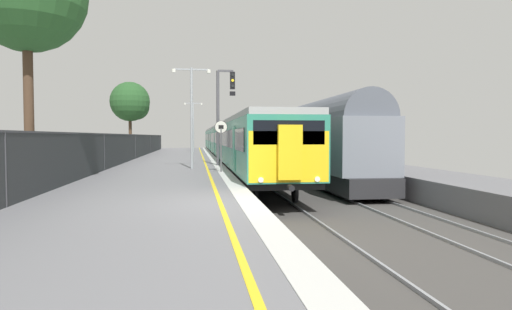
{
  "coord_description": "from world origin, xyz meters",
  "views": [
    {
      "loc": [
        -0.98,
        -11.32,
        1.7
      ],
      "look_at": [
        1.22,
        4.76,
        1.02
      ],
      "focal_mm": 31.47,
      "sensor_mm": 36.0,
      "label": 1
    }
  ],
  "objects_px": {
    "freight_train_adjacent_track": "(261,138)",
    "platform_lamp_mid": "(192,109)",
    "signal_gantry": "(222,106)",
    "speed_limit_sign": "(221,139)",
    "commuter_train_at_platform": "(227,141)",
    "background_tree_left": "(131,103)",
    "platform_lamp_far": "(193,122)"
  },
  "relations": [
    {
      "from": "freight_train_adjacent_track",
      "to": "platform_lamp_mid",
      "type": "relative_size",
      "value": 11.85
    },
    {
      "from": "freight_train_adjacent_track",
      "to": "signal_gantry",
      "type": "xyz_separation_m",
      "value": [
        -5.5,
        -21.79,
        1.9
      ]
    },
    {
      "from": "platform_lamp_mid",
      "to": "commuter_train_at_platform",
      "type": "bearing_deg",
      "value": 80.77
    },
    {
      "from": "speed_limit_sign",
      "to": "platform_lamp_mid",
      "type": "relative_size",
      "value": 0.46
    },
    {
      "from": "commuter_train_at_platform",
      "to": "platform_lamp_mid",
      "type": "xyz_separation_m",
      "value": [
        -3.23,
        -19.91,
        1.86
      ]
    },
    {
      "from": "signal_gantry",
      "to": "platform_lamp_mid",
      "type": "xyz_separation_m",
      "value": [
        -1.74,
        -2.38,
        -0.3
      ]
    },
    {
      "from": "platform_lamp_far",
      "to": "signal_gantry",
      "type": "bearing_deg",
      "value": -85.77
    },
    {
      "from": "platform_lamp_mid",
      "to": "platform_lamp_far",
      "type": "distance_m",
      "value": 25.94
    },
    {
      "from": "freight_train_adjacent_track",
      "to": "background_tree_left",
      "type": "distance_m",
      "value": 14.24
    },
    {
      "from": "speed_limit_sign",
      "to": "background_tree_left",
      "type": "height_order",
      "value": "background_tree_left"
    },
    {
      "from": "speed_limit_sign",
      "to": "platform_lamp_mid",
      "type": "bearing_deg",
      "value": 119.72
    },
    {
      "from": "commuter_train_at_platform",
      "to": "speed_limit_sign",
      "type": "bearing_deg",
      "value": -94.72
    },
    {
      "from": "platform_lamp_mid",
      "to": "speed_limit_sign",
      "type": "bearing_deg",
      "value": -60.28
    },
    {
      "from": "commuter_train_at_platform",
      "to": "speed_limit_sign",
      "type": "xyz_separation_m",
      "value": [
        -1.85,
        -22.34,
        0.29
      ]
    },
    {
      "from": "platform_lamp_far",
      "to": "freight_train_adjacent_track",
      "type": "bearing_deg",
      "value": -13.78
    },
    {
      "from": "freight_train_adjacent_track",
      "to": "signal_gantry",
      "type": "height_order",
      "value": "signal_gantry"
    },
    {
      "from": "commuter_train_at_platform",
      "to": "background_tree_left",
      "type": "distance_m",
      "value": 9.58
    },
    {
      "from": "freight_train_adjacent_track",
      "to": "platform_lamp_far",
      "type": "xyz_separation_m",
      "value": [
        -7.24,
        1.78,
        1.68
      ]
    },
    {
      "from": "platform_lamp_far",
      "to": "background_tree_left",
      "type": "height_order",
      "value": "background_tree_left"
    },
    {
      "from": "speed_limit_sign",
      "to": "platform_lamp_far",
      "type": "bearing_deg",
      "value": 92.8
    },
    {
      "from": "freight_train_adjacent_track",
      "to": "platform_lamp_far",
      "type": "bearing_deg",
      "value": 166.22
    },
    {
      "from": "signal_gantry",
      "to": "platform_lamp_mid",
      "type": "relative_size",
      "value": 1.05
    },
    {
      "from": "freight_train_adjacent_track",
      "to": "speed_limit_sign",
      "type": "xyz_separation_m",
      "value": [
        -5.85,
        -26.6,
        0.03
      ]
    },
    {
      "from": "commuter_train_at_platform",
      "to": "platform_lamp_far",
      "type": "distance_m",
      "value": 7.12
    },
    {
      "from": "platform_lamp_mid",
      "to": "background_tree_left",
      "type": "bearing_deg",
      "value": 106.51
    },
    {
      "from": "freight_train_adjacent_track",
      "to": "platform_lamp_mid",
      "type": "height_order",
      "value": "platform_lamp_mid"
    },
    {
      "from": "signal_gantry",
      "to": "speed_limit_sign",
      "type": "xyz_separation_m",
      "value": [
        -0.35,
        -4.81,
        -1.87
      ]
    },
    {
      "from": "background_tree_left",
      "to": "platform_lamp_mid",
      "type": "bearing_deg",
      "value": -73.49
    },
    {
      "from": "commuter_train_at_platform",
      "to": "signal_gantry",
      "type": "bearing_deg",
      "value": -94.86
    },
    {
      "from": "signal_gantry",
      "to": "platform_lamp_far",
      "type": "bearing_deg",
      "value": 94.23
    },
    {
      "from": "signal_gantry",
      "to": "platform_lamp_far",
      "type": "xyz_separation_m",
      "value": [
        -1.74,
        23.56,
        -0.22
      ]
    },
    {
      "from": "platform_lamp_mid",
      "to": "background_tree_left",
      "type": "height_order",
      "value": "background_tree_left"
    }
  ]
}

